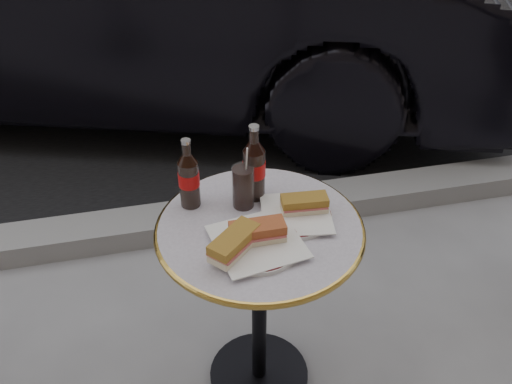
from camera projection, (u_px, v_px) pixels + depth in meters
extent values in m
plane|color=gray|center=(259.00, 377.00, 2.11)|extent=(80.00, 80.00, 0.00)
cube|color=gray|center=(218.00, 217.00, 2.79)|extent=(40.00, 0.20, 0.12)
cylinder|color=silver|center=(257.00, 244.00, 1.60)|extent=(0.25, 0.25, 0.01)
cylinder|color=silver|center=(296.00, 216.00, 1.70)|extent=(0.27, 0.27, 0.01)
cube|color=olive|center=(234.00, 244.00, 1.55)|extent=(0.17, 0.16, 0.06)
cube|color=#A34D29|center=(258.00, 233.00, 1.59)|extent=(0.15, 0.07, 0.05)
cube|color=olive|center=(304.00, 204.00, 1.70)|extent=(0.14, 0.08, 0.05)
cylinder|color=black|center=(243.00, 187.00, 1.71)|extent=(0.09, 0.09, 0.14)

